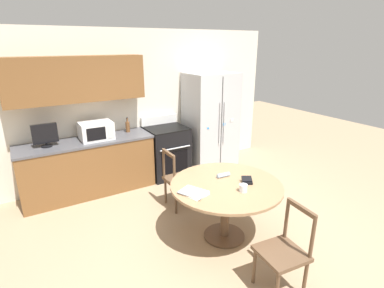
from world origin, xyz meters
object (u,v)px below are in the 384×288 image
(microwave, at_px, (96,130))
(candle_glass, at_px, (243,188))
(counter_bottle, at_px, (128,126))
(wallet, at_px, (247,181))
(oven_range, at_px, (167,151))
(dining_chair_far, at_px, (179,180))
(dining_chair_near, at_px, (284,252))
(countertop_tv, at_px, (45,135))
(refrigerator, at_px, (210,121))

(microwave, xyz_separation_m, candle_glass, (1.04, -2.37, -0.26))
(candle_glass, bearing_deg, counter_bottle, 100.77)
(candle_glass, height_order, wallet, candle_glass)
(oven_range, relative_size, dining_chair_far, 1.20)
(dining_chair_near, bearing_deg, candle_glass, -0.35)
(microwave, xyz_separation_m, wallet, (1.22, -2.22, -0.27))
(microwave, distance_m, dining_chair_near, 3.30)
(countertop_tv, distance_m, dining_chair_far, 2.07)
(microwave, distance_m, wallet, 2.55)
(oven_range, distance_m, dining_chair_near, 3.09)
(microwave, bearing_deg, refrigerator, -1.58)
(refrigerator, height_order, oven_range, refrigerator)
(wallet, bearing_deg, refrigerator, 66.46)
(countertop_tv, relative_size, dining_chair_far, 0.39)
(countertop_tv, bearing_deg, refrigerator, -1.25)
(refrigerator, distance_m, dining_chair_far, 1.76)
(dining_chair_far, bearing_deg, microwave, -142.16)
(oven_range, height_order, candle_glass, oven_range)
(microwave, height_order, candle_glass, microwave)
(wallet, bearing_deg, microwave, 118.86)
(microwave, bearing_deg, dining_chair_near, -72.81)
(microwave, distance_m, counter_bottle, 0.58)
(oven_range, distance_m, counter_bottle, 0.86)
(oven_range, bearing_deg, candle_glass, -94.48)
(dining_chair_far, xyz_separation_m, dining_chair_near, (0.09, -1.95, 0.00))
(counter_bottle, height_order, dining_chair_far, counter_bottle)
(refrigerator, bearing_deg, candle_glass, -116.02)
(dining_chair_far, bearing_deg, dining_chair_near, 3.42)
(refrigerator, relative_size, oven_range, 1.70)
(wallet, bearing_deg, countertop_tv, 131.34)
(dining_chair_near, bearing_deg, wallet, -10.98)
(microwave, height_order, dining_chair_far, microwave)
(wallet, bearing_deg, dining_chair_near, -107.01)
(refrigerator, relative_size, microwave, 3.71)
(counter_bottle, distance_m, dining_chair_far, 1.42)
(oven_range, height_order, microwave, microwave)
(microwave, relative_size, countertop_tv, 1.42)
(dining_chair_far, height_order, wallet, dining_chair_far)
(countertop_tv, bearing_deg, dining_chair_far, -35.67)
(microwave, bearing_deg, counter_bottle, 12.20)
(countertop_tv, height_order, dining_chair_far, countertop_tv)
(microwave, distance_m, countertop_tv, 0.73)
(refrigerator, xyz_separation_m, candle_glass, (-1.13, -2.31, -0.14))
(countertop_tv, bearing_deg, dining_chair_near, -61.38)
(refrigerator, xyz_separation_m, dining_chair_near, (-1.21, -3.04, -0.49))
(refrigerator, bearing_deg, wallet, -113.54)
(counter_bottle, bearing_deg, countertop_tv, -174.80)
(dining_chair_near, bearing_deg, oven_range, 1.10)
(dining_chair_near, relative_size, wallet, 5.31)
(dining_chair_far, bearing_deg, oven_range, 163.07)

